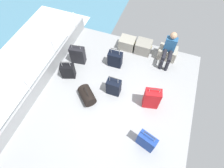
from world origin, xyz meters
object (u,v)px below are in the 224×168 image
(cargo_crate_0, at_px, (127,43))
(suitcase_3, at_px, (152,99))
(cargo_crate_1, at_px, (143,47))
(suitcase_1, at_px, (146,141))
(suitcase_2, at_px, (68,71))
(suitcase_5, at_px, (115,59))
(duffel_bag, at_px, (87,95))
(cargo_crate_2, at_px, (167,53))
(passenger_seated, at_px, (169,49))
(suitcase_4, at_px, (114,87))
(suitcase_0, at_px, (78,55))

(cargo_crate_0, xyz_separation_m, suitcase_3, (1.29, -1.93, 0.16))
(suitcase_3, bearing_deg, cargo_crate_1, 110.36)
(cargo_crate_1, distance_m, suitcase_1, 3.19)
(suitcase_1, height_order, suitcase_2, suitcase_1)
(cargo_crate_0, height_order, suitcase_3, suitcase_3)
(cargo_crate_0, distance_m, suitcase_5, 0.90)
(suitcase_2, bearing_deg, duffel_bag, -31.88)
(cargo_crate_0, relative_size, suitcase_2, 0.81)
(cargo_crate_2, bearing_deg, cargo_crate_0, -179.02)
(cargo_crate_2, bearing_deg, duffel_bag, -127.67)
(cargo_crate_2, bearing_deg, suitcase_2, -145.90)
(passenger_seated, bearing_deg, duffel_bag, -129.91)
(passenger_seated, distance_m, suitcase_1, 2.92)
(cargo_crate_2, height_order, passenger_seated, passenger_seated)
(cargo_crate_2, relative_size, suitcase_1, 0.81)
(suitcase_4, bearing_deg, suitcase_0, 154.13)
(suitcase_0, xyz_separation_m, suitcase_1, (2.75, -1.91, -0.02))
(suitcase_1, relative_size, suitcase_3, 0.91)
(cargo_crate_1, height_order, suitcase_1, suitcase_1)
(suitcase_3, distance_m, suitcase_4, 1.11)
(passenger_seated, relative_size, suitcase_5, 1.51)
(suitcase_5, bearing_deg, suitcase_3, -36.25)
(passenger_seated, height_order, suitcase_4, passenger_seated)
(cargo_crate_0, distance_m, cargo_crate_2, 1.38)
(cargo_crate_2, relative_size, suitcase_2, 0.90)
(passenger_seated, relative_size, suitcase_4, 1.49)
(cargo_crate_1, xyz_separation_m, suitcase_3, (0.72, -1.93, 0.15))
(duffel_bag, bearing_deg, cargo_crate_1, 66.43)
(suitcase_3, bearing_deg, cargo_crate_2, 87.36)
(cargo_crate_2, relative_size, suitcase_0, 0.85)
(cargo_crate_0, xyz_separation_m, suitcase_0, (-1.31, -1.16, 0.11))
(suitcase_4, bearing_deg, suitcase_3, -2.28)
(suitcase_1, height_order, suitcase_5, suitcase_1)
(cargo_crate_1, bearing_deg, suitcase_2, -136.35)
(cargo_crate_1, height_order, cargo_crate_2, cargo_crate_1)
(cargo_crate_2, relative_size, suitcase_5, 0.85)
(cargo_crate_1, bearing_deg, passenger_seated, -11.53)
(suitcase_0, relative_size, duffel_bag, 1.11)
(suitcase_2, bearing_deg, suitcase_0, 87.89)
(passenger_seated, xyz_separation_m, suitcase_1, (0.07, -2.91, -0.29))
(suitcase_4, bearing_deg, duffel_bag, -143.42)
(cargo_crate_1, bearing_deg, suitcase_1, -74.12)
(cargo_crate_2, distance_m, suitcase_3, 1.96)
(suitcase_0, height_order, suitcase_1, suitcase_1)
(suitcase_1, bearing_deg, cargo_crate_1, 105.88)
(cargo_crate_0, xyz_separation_m, duffel_bag, (-0.46, -2.35, -0.01))
(suitcase_1, relative_size, suitcase_5, 1.05)
(cargo_crate_2, distance_m, suitcase_1, 3.09)
(cargo_crate_0, relative_size, suitcase_4, 0.75)
(cargo_crate_1, height_order, suitcase_3, suitcase_3)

